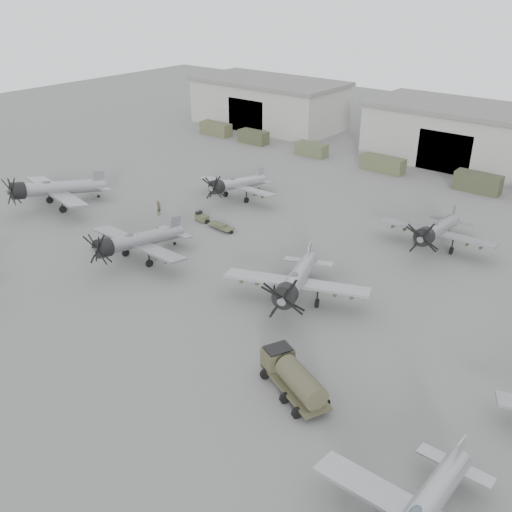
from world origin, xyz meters
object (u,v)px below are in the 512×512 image
Objects in this scene: aircraft_mid_2 at (296,281)px; ground_crew at (159,208)px; fuel_tanker at (294,376)px; tug_trailer at (209,221)px; aircraft_mid_1 at (134,241)px; aircraft_far_1 at (436,230)px; aircraft_mid_0 at (52,189)px; aircraft_far_0 at (235,184)px.

ground_crew is (-25.28, 6.78, -1.47)m from aircraft_mid_2.
fuel_tanker reaches higher than tug_trailer.
fuel_tanker is (24.51, -6.50, -0.86)m from aircraft_mid_1.
ground_crew is at bearing 176.98° from fuel_tanker.
aircraft_far_1 reaches higher than ground_crew.
aircraft_mid_0 is 1.09× the size of aircraft_mid_2.
aircraft_far_1 is at bearing 118.15° from fuel_tanker.
aircraft_mid_1 is 2.09× the size of tug_trailer.
aircraft_far_1 is (26.34, 2.02, 0.13)m from aircraft_far_0.
tug_trailer is (-18.41, 8.42, -1.94)m from aircraft_mid_2.
ground_crew is (-7.68, 10.16, -1.37)m from aircraft_mid_1.
aircraft_mid_0 is 20.68m from tug_trailer.
tug_trailer is at bearing -85.96° from ground_crew.
ground_crew is at bearing -112.72° from aircraft_far_0.
aircraft_mid_0 is at bearing 171.13° from aircraft_mid_1.
aircraft_mid_2 is at bearing -109.17° from aircraft_far_1.
aircraft_mid_1 is 17.92m from aircraft_mid_2.
aircraft_mid_2 is 26.96m from aircraft_far_0.
aircraft_mid_0 reaches higher than aircraft_mid_2.
aircraft_far_1 is at bearing 34.84° from aircraft_mid_0.
tug_trailer is (-23.44, -10.11, -1.83)m from aircraft_far_1.
aircraft_mid_1 is 31.50m from aircraft_far_1.
aircraft_mid_0 is at bearing -150.53° from tug_trailer.
aircraft_far_1 is 1.86× the size of fuel_tanker.
aircraft_mid_0 is at bearing -134.51° from aircraft_far_0.
aircraft_mid_2 reaches higher than tug_trailer.
aircraft_mid_2 is at bearing -114.46° from ground_crew.
aircraft_far_0 is at bearing 115.15° from tug_trailer.
aircraft_far_1 is at bearing 45.14° from aircraft_mid_1.
fuel_tanker is at bearing -43.64° from aircraft_far_0.
aircraft_far_1 is (42.22, 18.50, -0.26)m from aircraft_mid_0.
aircraft_mid_0 reaches higher than ground_crew.
aircraft_mid_0 is 7.70× the size of ground_crew.
aircraft_far_0 is 1.74× the size of fuel_tanker.
tug_trailer is at bearing -160.66° from aircraft_far_1.
ground_crew is at bearing -161.10° from tug_trailer.
aircraft_mid_2 is 1.91× the size of fuel_tanker.
aircraft_far_0 is (15.88, 16.48, -0.38)m from aircraft_mid_0.
ground_crew is (-32.19, 16.66, -0.52)m from fuel_tanker.
tug_trailer is at bearing 94.96° from aircraft_mid_1.
aircraft_far_0 is at bearing 161.26° from fuel_tanker.
aircraft_mid_2 reaches higher than aircraft_far_0.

